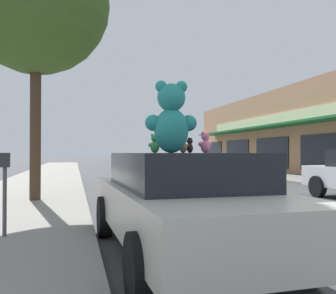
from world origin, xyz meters
name	(u,v)px	position (x,y,z in m)	size (l,w,h in m)	color
plush_art_car	(181,200)	(-3.48, -0.10, 0.76)	(2.07, 4.69, 1.39)	beige
teddy_bear_giant	(171,118)	(-3.62, -0.08, 1.86)	(0.74, 0.47, 0.98)	teal
teddy_bear_purple	(170,144)	(-3.44, 0.70, 1.53)	(0.18, 0.22, 0.30)	purple
teddy_bear_brown	(183,145)	(-3.31, 0.43, 1.52)	(0.19, 0.14, 0.26)	olive
teddy_bear_black	(190,146)	(-3.12, 0.70, 1.51)	(0.16, 0.17, 0.24)	black
teddy_bear_green	(155,144)	(-3.66, 0.82, 1.54)	(0.23, 0.18, 0.30)	green
teddy_bear_pink	(205,143)	(-2.85, 0.72, 1.56)	(0.26, 0.18, 0.34)	pink
street_tree	(36,1)	(-5.93, 5.70, 5.52)	(3.99, 3.99, 7.41)	#473323
parking_meter	(5,183)	(-5.92, 1.14, 0.93)	(0.14, 0.10, 1.27)	#4C4C51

